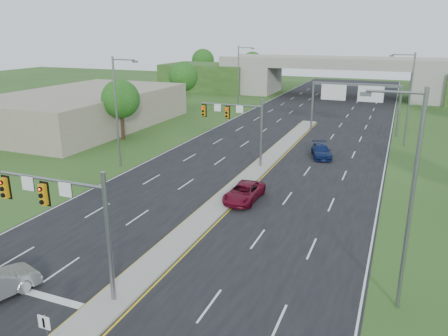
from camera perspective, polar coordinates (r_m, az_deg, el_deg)
ground at (r=24.10m, az=-14.16°, el=-16.55°), size 240.00×240.00×0.00m
road at (r=53.96m, az=7.96°, el=3.03°), size 24.00×160.00×0.02m
median at (r=42.83m, az=3.97°, el=-0.52°), size 2.00×54.00×0.16m
lane_markings at (r=48.43m, az=5.48°, el=1.47°), size 23.72×160.00×0.01m
signal_mast_near at (r=23.18m, az=-19.69°, el=-5.26°), size 6.62×0.60×7.00m
signal_mast_far at (r=44.14m, az=2.08°, el=6.26°), size 6.62×0.60×7.00m
keep_right_sign at (r=20.51m, az=-22.27°, el=-19.00°), size 0.60×0.13×2.20m
sign_gantry at (r=61.52m, az=16.63°, el=9.21°), size 11.58×0.44×6.67m
overpass at (r=97.09m, az=14.79°, el=11.12°), size 80.00×14.00×8.10m
lightpole_l_mid at (r=44.69m, az=-13.70°, el=7.71°), size 2.85×0.25×11.00m
lightpole_l_far at (r=75.68m, az=2.04°, el=11.98°), size 2.85×0.25×11.00m
lightpole_r_near at (r=22.01m, az=22.89°, el=-2.99°), size 2.85×0.25×11.00m
lightpole_r_far at (r=56.26m, az=22.93°, el=8.75°), size 2.85×0.25×11.00m
tree_l_near at (r=56.72m, az=-13.36°, el=8.76°), size 4.80×4.80×7.60m
tree_l_mid at (r=80.02m, az=-5.34°, el=11.78°), size 5.20×5.20×8.12m
tree_back_a at (r=121.07m, az=-2.76°, el=13.88°), size 6.00×6.00×8.85m
tree_back_b at (r=115.96m, az=3.72°, el=13.55°), size 5.60×5.60×8.32m
commercial_building at (r=67.09m, az=-17.81°, el=7.36°), size 18.00×30.00×5.00m
car_far_a at (r=35.68m, az=2.64°, el=-3.19°), size 2.44×5.06×1.39m
car_far_b at (r=49.13m, az=12.59°, el=2.18°), size 3.17×5.03×1.36m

